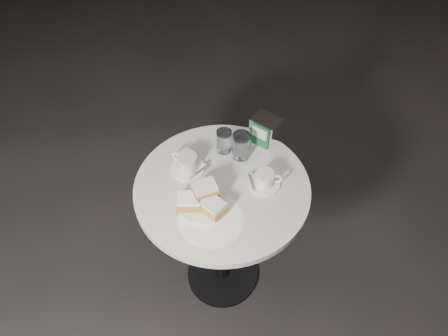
% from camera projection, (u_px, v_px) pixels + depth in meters
% --- Properties ---
extents(ground, '(7.00, 7.00, 0.00)m').
position_uv_depth(ground, '(223.00, 275.00, 2.28)').
color(ground, black).
rests_on(ground, ground).
extents(cafe_table, '(0.70, 0.70, 0.74)m').
position_uv_depth(cafe_table, '(222.00, 215.00, 1.87)').
color(cafe_table, black).
rests_on(cafe_table, ground).
extents(sugar_spill, '(0.28, 0.28, 0.00)m').
position_uv_depth(sugar_spill, '(212.00, 219.00, 1.62)').
color(sugar_spill, white).
rests_on(sugar_spill, cafe_table).
extents(beignet_plate, '(0.21, 0.20, 0.09)m').
position_uv_depth(beignet_plate, '(202.00, 201.00, 1.63)').
color(beignet_plate, silver).
rests_on(beignet_plate, cafe_table).
extents(coffee_cup_left, '(0.16, 0.16, 0.07)m').
position_uv_depth(coffee_cup_left, '(187.00, 163.00, 1.76)').
color(coffee_cup_left, white).
rests_on(coffee_cup_left, cafe_table).
extents(coffee_cup_right, '(0.16, 0.16, 0.07)m').
position_uv_depth(coffee_cup_right, '(265.00, 180.00, 1.71)').
color(coffee_cup_right, white).
rests_on(coffee_cup_right, cafe_table).
extents(water_glass_left, '(0.08, 0.08, 0.10)m').
position_uv_depth(water_glass_left, '(224.00, 141.00, 1.82)').
color(water_glass_left, white).
rests_on(water_glass_left, cafe_table).
extents(water_glass_right, '(0.09, 0.09, 0.12)m').
position_uv_depth(water_glass_right, '(241.00, 146.00, 1.79)').
color(water_glass_right, silver).
rests_on(water_glass_right, cafe_table).
extents(napkin_dispenser, '(0.13, 0.11, 0.13)m').
position_uv_depth(napkin_dispenser, '(265.00, 131.00, 1.84)').
color(napkin_dispenser, silver).
rests_on(napkin_dispenser, cafe_table).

